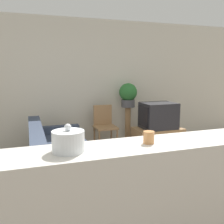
{
  "coord_description": "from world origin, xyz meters",
  "views": [
    {
      "loc": [
        -1.05,
        -1.98,
        1.6
      ],
      "look_at": [
        0.41,
        2.28,
        0.85
      ],
      "focal_mm": 40.0,
      "sensor_mm": 36.0,
      "label": 1
    }
  ],
  "objects_px": {
    "couch": "(59,157)",
    "potted_plant": "(128,94)",
    "television": "(158,115)",
    "wooden_chair": "(104,124)",
    "decorative_bowl": "(68,141)"
  },
  "relations": [
    {
      "from": "wooden_chair",
      "to": "decorative_bowl",
      "type": "distance_m",
      "value": 3.51
    },
    {
      "from": "television",
      "to": "wooden_chair",
      "type": "distance_m",
      "value": 1.12
    },
    {
      "from": "couch",
      "to": "potted_plant",
      "type": "relative_size",
      "value": 3.92
    },
    {
      "from": "potted_plant",
      "to": "decorative_bowl",
      "type": "relative_size",
      "value": 2.35
    },
    {
      "from": "television",
      "to": "decorative_bowl",
      "type": "height_order",
      "value": "decorative_bowl"
    },
    {
      "from": "wooden_chair",
      "to": "potted_plant",
      "type": "distance_m",
      "value": 0.87
    },
    {
      "from": "television",
      "to": "potted_plant",
      "type": "distance_m",
      "value": 0.91
    },
    {
      "from": "television",
      "to": "potted_plant",
      "type": "height_order",
      "value": "potted_plant"
    },
    {
      "from": "decorative_bowl",
      "to": "television",
      "type": "bearing_deg",
      "value": 50.43
    },
    {
      "from": "television",
      "to": "wooden_chair",
      "type": "height_order",
      "value": "television"
    },
    {
      "from": "couch",
      "to": "potted_plant",
      "type": "xyz_separation_m",
      "value": [
        1.69,
        1.27,
        0.82
      ]
    },
    {
      "from": "wooden_chair",
      "to": "decorative_bowl",
      "type": "relative_size",
      "value": 3.91
    },
    {
      "from": "couch",
      "to": "television",
      "type": "xyz_separation_m",
      "value": [
        2.03,
        0.51,
        0.45
      ]
    },
    {
      "from": "couch",
      "to": "potted_plant",
      "type": "height_order",
      "value": "potted_plant"
    },
    {
      "from": "couch",
      "to": "potted_plant",
      "type": "distance_m",
      "value": 2.27
    }
  ]
}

